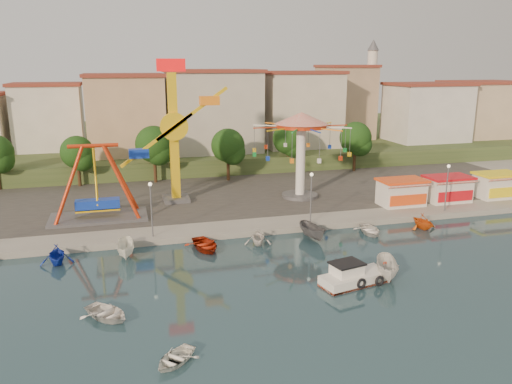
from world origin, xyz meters
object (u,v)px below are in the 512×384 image
object	(u,v)px
kamikaze_tower	(178,136)
rowboat_a	(107,313)
wave_swinger	(301,136)
cabin_motorboat	(353,278)
skiff	(388,269)
pirate_ship_ride	(96,184)

from	to	relation	value
kamikaze_tower	rowboat_a	bearing A→B (deg)	-107.23
rowboat_a	wave_swinger	bearing A→B (deg)	7.48
cabin_motorboat	wave_swinger	bearing A→B (deg)	67.12
kamikaze_tower	cabin_motorboat	bearing A→B (deg)	-68.28
skiff	wave_swinger	bearing A→B (deg)	109.89
cabin_motorboat	rowboat_a	xyz separation A→B (m)	(-18.24, -0.60, -0.14)
pirate_ship_ride	wave_swinger	world-z (taller)	wave_swinger
kamikaze_tower	skiff	distance (m)	29.54
pirate_ship_ride	rowboat_a	world-z (taller)	pirate_ship_ride
kamikaze_tower	cabin_motorboat	distance (m)	28.54
kamikaze_tower	cabin_motorboat	xyz separation A→B (m)	(10.15, -25.49, -7.87)
cabin_motorboat	skiff	size ratio (longest dim) A/B	1.38
skiff	kamikaze_tower	bearing A→B (deg)	140.52
cabin_motorboat	skiff	bearing A→B (deg)	-9.30
cabin_motorboat	rowboat_a	distance (m)	18.25
kamikaze_tower	rowboat_a	size ratio (longest dim) A/B	4.56
rowboat_a	skiff	xyz separation A→B (m)	(21.28, 0.77, 0.44)
kamikaze_tower	wave_swinger	size ratio (longest dim) A/B	1.42
pirate_ship_ride	wave_swinger	size ratio (longest dim) A/B	0.86
rowboat_a	skiff	distance (m)	21.30
wave_swinger	cabin_motorboat	xyz separation A→B (m)	(-4.31, -23.55, -7.68)
rowboat_a	pirate_ship_ride	bearing A→B (deg)	53.46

